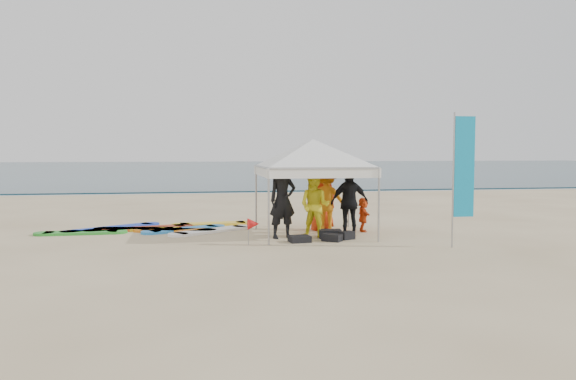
{
  "coord_description": "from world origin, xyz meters",
  "views": [
    {
      "loc": [
        -2.53,
        -12.02,
        2.24
      ],
      "look_at": [
        -0.07,
        2.6,
        1.2
      ],
      "focal_mm": 35.0,
      "sensor_mm": 36.0,
      "label": 1
    }
  ],
  "objects_px": {
    "feather_flag": "(463,168)",
    "person_black_b": "(349,202)",
    "person_yellow": "(315,206)",
    "person_seated": "(363,215)",
    "person_black_a": "(283,200)",
    "surfboard_spread": "(156,229)",
    "canopy_tent": "(313,140)",
    "person_orange_a": "(327,200)",
    "marker_pennant": "(253,224)",
    "person_orange_b": "(322,197)"
  },
  "relations": [
    {
      "from": "person_black_b",
      "to": "marker_pennant",
      "type": "bearing_deg",
      "value": 10.61
    },
    {
      "from": "person_black_a",
      "to": "person_orange_b",
      "type": "xyz_separation_m",
      "value": [
        1.32,
        1.29,
        -0.05
      ]
    },
    {
      "from": "person_orange_a",
      "to": "person_black_b",
      "type": "xyz_separation_m",
      "value": [
        0.45,
        -0.67,
        -0.01
      ]
    },
    {
      "from": "person_yellow",
      "to": "person_orange_b",
      "type": "bearing_deg",
      "value": 102.13
    },
    {
      "from": "person_black_b",
      "to": "surfboard_spread",
      "type": "bearing_deg",
      "value": -29.69
    },
    {
      "from": "person_black_b",
      "to": "feather_flag",
      "type": "bearing_deg",
      "value": 127.51
    },
    {
      "from": "person_seated",
      "to": "marker_pennant",
      "type": "xyz_separation_m",
      "value": [
        -3.23,
        -1.67,
        0.02
      ]
    },
    {
      "from": "canopy_tent",
      "to": "feather_flag",
      "type": "height_order",
      "value": "feather_flag"
    },
    {
      "from": "feather_flag",
      "to": "canopy_tent",
      "type": "bearing_deg",
      "value": 141.2
    },
    {
      "from": "person_seated",
      "to": "person_black_a",
      "type": "bearing_deg",
      "value": 119.83
    },
    {
      "from": "feather_flag",
      "to": "person_black_b",
      "type": "bearing_deg",
      "value": 135.93
    },
    {
      "from": "person_seated",
      "to": "person_yellow",
      "type": "bearing_deg",
      "value": 132.06
    },
    {
      "from": "person_yellow",
      "to": "surfboard_spread",
      "type": "relative_size",
      "value": 0.3
    },
    {
      "from": "person_yellow",
      "to": "person_seated",
      "type": "xyz_separation_m",
      "value": [
        1.58,
        0.94,
        -0.36
      ]
    },
    {
      "from": "person_black_b",
      "to": "surfboard_spread",
      "type": "relative_size",
      "value": 0.32
    },
    {
      "from": "person_orange_a",
      "to": "feather_flag",
      "type": "bearing_deg",
      "value": 153.02
    },
    {
      "from": "person_orange_a",
      "to": "canopy_tent",
      "type": "relative_size",
      "value": 0.47
    },
    {
      "from": "person_orange_a",
      "to": "person_orange_b",
      "type": "height_order",
      "value": "person_orange_b"
    },
    {
      "from": "person_orange_a",
      "to": "person_seated",
      "type": "xyz_separation_m",
      "value": [
        1.06,
        0.09,
        -0.43
      ]
    },
    {
      "from": "person_orange_b",
      "to": "person_yellow",
      "type": "bearing_deg",
      "value": 56.93
    },
    {
      "from": "feather_flag",
      "to": "person_seated",
      "type": "bearing_deg",
      "value": 118.12
    },
    {
      "from": "person_black_a",
      "to": "person_yellow",
      "type": "relative_size",
      "value": 1.17
    },
    {
      "from": "person_orange_a",
      "to": "surfboard_spread",
      "type": "xyz_separation_m",
      "value": [
        -4.62,
        1.3,
        -0.87
      ]
    },
    {
      "from": "person_black_a",
      "to": "person_orange_a",
      "type": "relative_size",
      "value": 1.08
    },
    {
      "from": "person_seated",
      "to": "canopy_tent",
      "type": "xyz_separation_m",
      "value": [
        -1.51,
        -0.39,
        2.06
      ]
    },
    {
      "from": "person_yellow",
      "to": "canopy_tent",
      "type": "relative_size",
      "value": 0.43
    },
    {
      "from": "person_black_a",
      "to": "person_black_b",
      "type": "relative_size",
      "value": 1.09
    },
    {
      "from": "person_yellow",
      "to": "canopy_tent",
      "type": "xyz_separation_m",
      "value": [
        0.07,
        0.55,
        1.7
      ]
    },
    {
      "from": "person_black_a",
      "to": "surfboard_spread",
      "type": "distance_m",
      "value": 3.97
    },
    {
      "from": "surfboard_spread",
      "to": "person_black_b",
      "type": "bearing_deg",
      "value": -21.27
    },
    {
      "from": "canopy_tent",
      "to": "person_orange_a",
      "type": "bearing_deg",
      "value": 33.66
    },
    {
      "from": "person_orange_b",
      "to": "feather_flag",
      "type": "relative_size",
      "value": 0.59
    },
    {
      "from": "feather_flag",
      "to": "person_yellow",
      "type": "bearing_deg",
      "value": 148.68
    },
    {
      "from": "person_yellow",
      "to": "canopy_tent",
      "type": "height_order",
      "value": "canopy_tent"
    },
    {
      "from": "person_orange_a",
      "to": "marker_pennant",
      "type": "bearing_deg",
      "value": 55.75
    },
    {
      "from": "person_black_a",
      "to": "marker_pennant",
      "type": "bearing_deg",
      "value": -147.79
    },
    {
      "from": "person_black_a",
      "to": "person_orange_b",
      "type": "relative_size",
      "value": 1.06
    },
    {
      "from": "person_orange_a",
      "to": "marker_pennant",
      "type": "distance_m",
      "value": 2.71
    },
    {
      "from": "person_orange_a",
      "to": "person_black_b",
      "type": "distance_m",
      "value": 0.81
    },
    {
      "from": "canopy_tent",
      "to": "feather_flag",
      "type": "relative_size",
      "value": 1.24
    },
    {
      "from": "canopy_tent",
      "to": "surfboard_spread",
      "type": "relative_size",
      "value": 0.7
    },
    {
      "from": "person_yellow",
      "to": "person_black_a",
      "type": "bearing_deg",
      "value": -158.08
    },
    {
      "from": "person_black_a",
      "to": "person_black_b",
      "type": "height_order",
      "value": "person_black_a"
    },
    {
      "from": "person_yellow",
      "to": "canopy_tent",
      "type": "bearing_deg",
      "value": 114.59
    },
    {
      "from": "person_black_a",
      "to": "surfboard_spread",
      "type": "relative_size",
      "value": 0.36
    },
    {
      "from": "surfboard_spread",
      "to": "person_orange_a",
      "type": "bearing_deg",
      "value": -15.7
    },
    {
      "from": "person_orange_b",
      "to": "marker_pennant",
      "type": "relative_size",
      "value": 2.89
    },
    {
      "from": "person_yellow",
      "to": "person_black_b",
      "type": "relative_size",
      "value": 0.93
    },
    {
      "from": "person_orange_b",
      "to": "feather_flag",
      "type": "height_order",
      "value": "feather_flag"
    },
    {
      "from": "person_black_b",
      "to": "person_black_a",
      "type": "bearing_deg",
      "value": -7.35
    }
  ]
}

